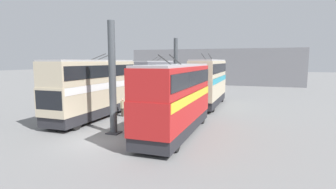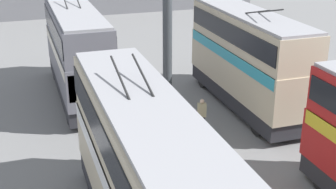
{
  "view_description": "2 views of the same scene",
  "coord_description": "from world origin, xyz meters",
  "views": [
    {
      "loc": [
        -13.42,
        -9.41,
        5.02
      ],
      "look_at": [
        11.23,
        -0.83,
        1.67
      ],
      "focal_mm": 28.0,
      "sensor_mm": 36.0,
      "label": 1
    },
    {
      "loc": [
        -5.56,
        7.26,
        10.01
      ],
      "look_at": [
        12.73,
        1.19,
        2.39
      ],
      "focal_mm": 50.0,
      "sensor_mm": 36.0,
      "label": 2
    }
  ],
  "objects": [
    {
      "name": "ground_plane",
      "position": [
        0.0,
        0.0,
        0.0
      ],
      "size": [
        240.0,
        240.0,
        0.0
      ],
      "primitive_type": "plane",
      "color": "slate"
    },
    {
      "name": "depot_back_wall",
      "position": [
        41.61,
        0.0,
        3.76
      ],
      "size": [
        0.5,
        36.0,
        7.51
      ],
      "color": "slate",
      "rests_on": "ground_plane"
    },
    {
      "name": "support_column_near",
      "position": [
        2.12,
        0.0,
        3.72
      ],
      "size": [
        0.87,
        0.87,
        7.69
      ],
      "color": "#42474C",
      "rests_on": "ground_plane"
    },
    {
      "name": "support_column_far",
      "position": [
        16.42,
        0.0,
        3.72
      ],
      "size": [
        0.87,
        0.87,
        7.69
      ],
      "color": "#42474C",
      "rests_on": "ground_plane"
    },
    {
      "name": "bus_left_near",
      "position": [
        3.41,
        -4.16,
        2.72
      ],
      "size": [
        10.08,
        2.54,
        5.4
      ],
      "color": "black",
      "rests_on": "ground_plane"
    },
    {
      "name": "bus_left_far",
      "position": [
        15.47,
        -4.16,
        2.95
      ],
      "size": [
        9.82,
        2.54,
        5.78
      ],
      "color": "black",
      "rests_on": "ground_plane"
    },
    {
      "name": "bus_right_near",
      "position": [
        5.95,
        4.16,
        2.91
      ],
      "size": [
        10.68,
        2.54,
        5.73
      ],
      "color": "black",
      "rests_on": "ground_plane"
    },
    {
      "name": "bus_right_mid",
      "position": [
        19.78,
        4.16,
        2.87
      ],
      "size": [
        9.91,
        2.54,
        5.66
      ],
      "color": "black",
      "rests_on": "ground_plane"
    },
    {
      "name": "person_by_left_row",
      "position": [
        1.37,
        -2.14,
        0.84
      ],
      "size": [
        0.28,
        0.44,
        1.61
      ],
      "rotation": [
        0.0,
        0.0,
        6.17
      ],
      "color": "#384251",
      "rests_on": "ground_plane"
    },
    {
      "name": "person_by_right_row",
      "position": [
        7.36,
        2.16,
        0.85
      ],
      "size": [
        0.46,
        0.31,
        1.62
      ],
      "rotation": [
        0.0,
        0.0,
        4.53
      ],
      "color": "#473D33",
      "rests_on": "ground_plane"
    },
    {
      "name": "person_aisle_midway",
      "position": [
        13.35,
        -0.72,
        0.89
      ],
      "size": [
        0.33,
        0.46,
        1.68
      ],
      "rotation": [
        0.0,
        0.0,
        6.05
      ],
      "color": "#2D2D33",
      "rests_on": "ground_plane"
    },
    {
      "name": "oil_drum",
      "position": [
        11.69,
        1.59,
        0.42
      ],
      "size": [
        0.64,
        0.64,
        0.83
      ],
      "color": "#424C56",
      "rests_on": "ground_plane"
    }
  ]
}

